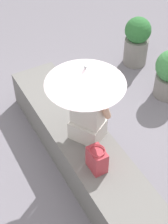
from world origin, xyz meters
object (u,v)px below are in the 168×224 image
at_px(parasol, 85,76).
at_px(handbag_black, 97,159).
at_px(person_seated, 88,110).
at_px(planter_far, 137,40).

height_order(parasol, handbag_black, parasol).
relative_size(parasol, handbag_black, 3.66).
bearing_deg(handbag_black, person_seated, 162.66).
distance_m(person_seated, parasol, 0.52).
bearing_deg(person_seated, planter_far, 130.41).
height_order(person_seated, parasol, parasol).
height_order(person_seated, handbag_black, person_seated).
bearing_deg(handbag_black, planter_far, 135.85).
relative_size(person_seated, handbag_black, 3.25).
height_order(parasol, planter_far, parasol).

